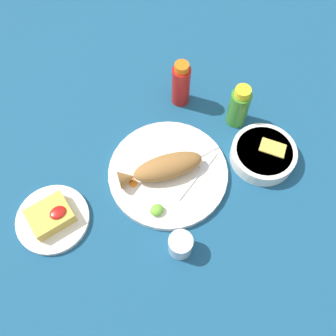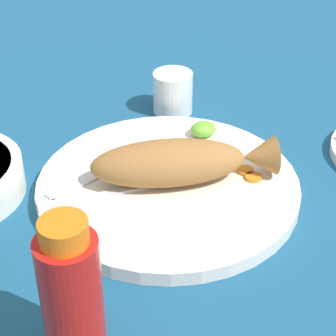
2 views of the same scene
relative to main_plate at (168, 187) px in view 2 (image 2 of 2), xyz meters
name	(u,v)px [view 2 (image 2 of 2)]	position (x,y,z in m)	size (l,w,h in m)	color
ground_plane	(168,193)	(0.00, 0.00, -0.01)	(4.00, 4.00, 0.00)	navy
main_plate	(168,187)	(0.00, 0.00, 0.00)	(0.33, 0.33, 0.02)	white
fried_fish	(179,162)	(-0.01, 0.00, 0.04)	(0.24, 0.12, 0.06)	#996633
fork_near	(103,194)	(0.08, 0.00, 0.01)	(0.19, 0.03, 0.00)	silver
fork_far	(100,172)	(0.07, -0.05, 0.01)	(0.18, 0.08, 0.00)	silver
carrot_slice_near	(253,177)	(-0.10, 0.04, 0.01)	(0.02, 0.02, 0.00)	orange
carrot_slice_mid	(245,170)	(-0.10, 0.02, 0.01)	(0.02, 0.02, 0.00)	orange
lime_wedge_main	(203,129)	(-0.09, -0.08, 0.02)	(0.04, 0.03, 0.02)	#6BB233
hot_sauce_bottle_red	(72,296)	(0.18, 0.19, 0.07)	(0.06, 0.06, 0.16)	#B21914
salt_cup	(173,95)	(-0.09, -0.19, 0.02)	(0.06, 0.06, 0.06)	silver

